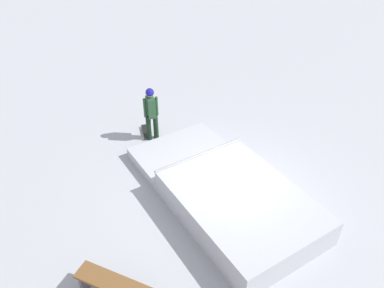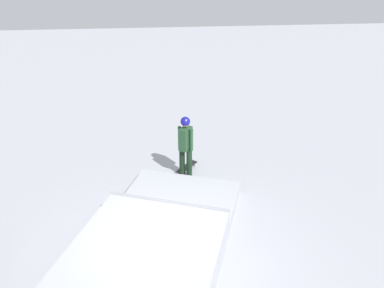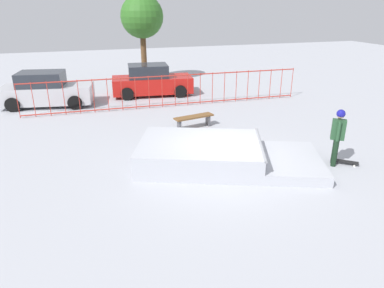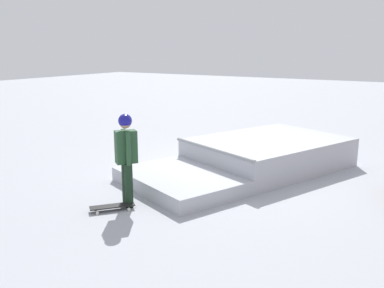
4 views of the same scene
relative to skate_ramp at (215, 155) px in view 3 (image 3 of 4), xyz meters
The scene contains 9 objects.
ground_plane 0.48m from the skate_ramp, 54.50° to the right, with size 60.00×60.00×0.00m, color #A8AAB2.
skate_ramp is the anchor object (origin of this frame).
skater 3.63m from the skate_ramp, 17.72° to the right, with size 0.44×0.40×1.73m.
skateboard 3.93m from the skate_ramp, 17.14° to the right, with size 0.74×0.67×0.09m.
perimeter_fence 6.67m from the skate_ramp, 88.16° to the left, with size 12.96×0.34×1.50m.
park_bench 3.42m from the skate_ramp, 83.19° to the left, with size 1.65×0.74×0.48m.
parked_car_silver 10.04m from the skate_ramp, 121.44° to the left, with size 4.33×2.45×1.60m.
parked_car_red 9.14m from the skate_ramp, 90.67° to the left, with size 4.25×2.26×1.60m.
distant_tree 12.94m from the skate_ramp, 89.33° to the left, with size 2.48×2.48×5.07m.
Camera 3 is at (-3.81, -8.76, 4.56)m, focal length 33.03 mm.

